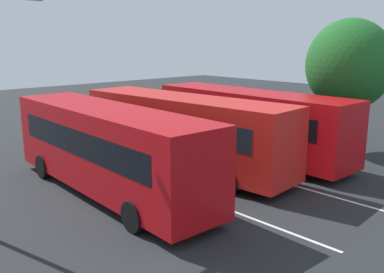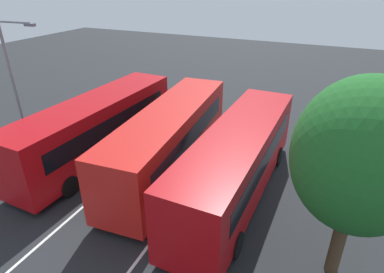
% 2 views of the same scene
% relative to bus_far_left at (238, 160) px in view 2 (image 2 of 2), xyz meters
% --- Properties ---
extents(ground_plane, '(77.86, 77.86, 0.00)m').
position_rel_bus_far_left_xyz_m(ground_plane, '(0.25, 3.94, -1.82)').
color(ground_plane, '#232628').
extents(bus_far_left, '(10.92, 2.78, 3.30)m').
position_rel_bus_far_left_xyz_m(bus_far_left, '(0.00, 0.00, 0.00)').
color(bus_far_left, '#B70C11').
rests_on(bus_far_left, ground).
extents(bus_center_left, '(11.03, 3.29, 3.30)m').
position_rel_bus_far_left_xyz_m(bus_center_left, '(0.71, 3.73, 0.00)').
color(bus_center_left, red).
rests_on(bus_center_left, ground).
extents(bus_center_right, '(10.95, 2.88, 3.30)m').
position_rel_bus_far_left_xyz_m(bus_center_right, '(0.30, 7.92, 0.00)').
color(bus_center_right, '#B70C11').
rests_on(bus_center_right, ground).
extents(pedestrian, '(0.40, 0.40, 1.79)m').
position_rel_bus_far_left_xyz_m(pedestrian, '(8.76, -0.24, -0.75)').
color(pedestrian, '#232833').
rests_on(pedestrian, ground).
extents(street_lamp, '(0.39, 2.35, 7.12)m').
position_rel_bus_far_left_xyz_m(street_lamp, '(-0.53, 12.36, 2.30)').
color(street_lamp, gray).
rests_on(street_lamp, ground).
extents(depot_tree, '(4.35, 3.92, 6.82)m').
position_rel_bus_far_left_xyz_m(depot_tree, '(-2.78, -4.29, 2.70)').
color(depot_tree, '#4C3823').
rests_on(depot_tree, ground).
extents(lane_stripe_outer_left, '(16.83, 0.31, 0.01)m').
position_rel_bus_far_left_xyz_m(lane_stripe_outer_left, '(0.25, 2.05, -1.81)').
color(lane_stripe_outer_left, silver).
rests_on(lane_stripe_outer_left, ground).
extents(lane_stripe_inner_left, '(16.83, 0.31, 0.01)m').
position_rel_bus_far_left_xyz_m(lane_stripe_inner_left, '(0.25, 5.83, -1.81)').
color(lane_stripe_inner_left, silver).
rests_on(lane_stripe_inner_left, ground).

